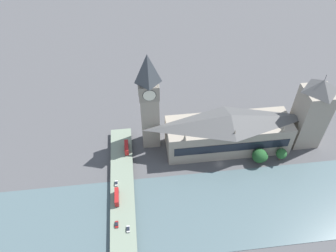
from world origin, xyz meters
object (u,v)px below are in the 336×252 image
at_px(road_bridge, 123,216).
at_px(car_southbound_lead, 128,229).
at_px(victoria_tower, 311,113).
at_px(car_northbound_tail, 117,224).
at_px(clock_tower, 149,100).
at_px(car_southbound_mid, 116,183).
at_px(parliament_hall, 228,132).
at_px(double_decker_bus_lead, 117,197).
at_px(double_decker_bus_mid, 127,147).

bearing_deg(road_bridge, car_southbound_lead, -163.25).
distance_m(victoria_tower, car_southbound_lead, 138.69).
bearing_deg(car_northbound_tail, victoria_tower, -67.51).
xyz_separation_m(clock_tower, car_southbound_mid, (-37.20, 24.53, -33.13)).
relative_size(road_bridge, car_southbound_lead, 34.37).
height_order(parliament_hall, double_decker_bus_lead, parliament_hall).
bearing_deg(car_southbound_mid, double_decker_bus_lead, -177.92).
xyz_separation_m(double_decker_bus_lead, car_southbound_mid, (11.08, 0.40, -1.89)).
bearing_deg(victoria_tower, car_southbound_mid, 101.32).
height_order(double_decker_bus_lead, car_southbound_lead, double_decker_bus_lead).
xyz_separation_m(car_southbound_lead, car_southbound_mid, (31.46, 6.31, -0.03)).
xyz_separation_m(parliament_hall, road_bridge, (-48.02, 72.56, -11.49)).
bearing_deg(car_northbound_tail, double_decker_bus_mid, -7.43).
relative_size(double_decker_bus_mid, car_southbound_lead, 2.57).
xyz_separation_m(car_northbound_tail, car_southbound_lead, (-3.52, -6.30, -0.00)).
relative_size(clock_tower, car_northbound_tail, 17.59).
bearing_deg(clock_tower, road_bridge, 160.37).
height_order(double_decker_bus_lead, double_decker_bus_mid, double_decker_bus_mid).
relative_size(victoria_tower, car_southbound_lead, 13.97).
bearing_deg(parliament_hall, car_southbound_lead, 129.55).
distance_m(victoria_tower, double_decker_bus_mid, 124.97).
relative_size(road_bridge, double_decker_bus_lead, 12.68).
relative_size(parliament_hall, car_northbound_tail, 20.33).
relative_size(road_bridge, double_decker_bus_mid, 13.37).
relative_size(parliament_hall, road_bridge, 0.60).
bearing_deg(victoria_tower, car_southbound_lead, 114.86).
distance_m(parliament_hall, car_southbound_mid, 80.96).
height_order(victoria_tower, double_decker_bus_mid, victoria_tower).
relative_size(car_southbound_lead, car_southbound_mid, 1.06).
relative_size(clock_tower, victoria_tower, 1.27).
height_order(clock_tower, road_bridge, clock_tower).
height_order(parliament_hall, road_bridge, parliament_hall).
distance_m(clock_tower, car_southbound_mid, 55.53).
relative_size(parliament_hall, double_decker_bus_mid, 7.97).
distance_m(double_decker_bus_mid, car_northbound_tail, 55.64).
bearing_deg(double_decker_bus_lead, double_decker_bus_mid, -10.06).
relative_size(clock_tower, car_southbound_mid, 18.80).
height_order(road_bridge, car_southbound_mid, car_southbound_mid).
relative_size(car_northbound_tail, car_southbound_lead, 1.01).
bearing_deg(car_southbound_mid, road_bridge, -171.09).
height_order(clock_tower, car_northbound_tail, clock_tower).
height_order(car_northbound_tail, car_southbound_lead, car_northbound_tail).
xyz_separation_m(victoria_tower, car_northbound_tail, (-54.08, 130.63, -21.43)).
bearing_deg(double_decker_bus_lead, car_southbound_lead, -163.84).
xyz_separation_m(victoria_tower, road_bridge, (-48.07, 127.20, -23.00)).
relative_size(victoria_tower, double_decker_bus_lead, 5.15).
bearing_deg(car_southbound_mid, double_decker_bus_mid, -14.82).
bearing_deg(car_northbound_tail, car_southbound_mid, 0.02).
height_order(car_southbound_lead, car_southbound_mid, car_southbound_lead).
bearing_deg(double_decker_bus_lead, parliament_hall, -63.82).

